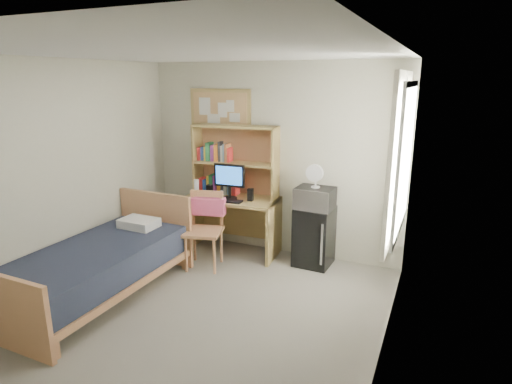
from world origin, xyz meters
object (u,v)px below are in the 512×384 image
at_px(desk, 232,225).
at_px(bed, 97,272).
at_px(speaker_left, 210,191).
at_px(mini_fridge, 314,236).
at_px(desk_fan, 316,177).
at_px(monitor, 229,182).
at_px(speaker_right, 250,195).
at_px(bulletin_board, 220,112).
at_px(microwave, 315,198).
at_px(desk_chair, 203,231).

relative_size(desk, bed, 0.61).
distance_m(bed, speaker_left, 1.84).
distance_m(mini_fridge, desk_fan, 0.79).
relative_size(monitor, speaker_right, 2.71).
bearing_deg(bulletin_board, speaker_left, -85.97).
distance_m(monitor, speaker_right, 0.33).
height_order(bed, microwave, microwave).
height_order(monitor, desk_fan, desk_fan).
xyz_separation_m(desk, desk_fan, (1.16, 0.06, 0.78)).
xyz_separation_m(speaker_left, desk_fan, (1.46, 0.14, 0.30)).
xyz_separation_m(mini_fridge, speaker_left, (-1.46, -0.16, 0.49)).
xyz_separation_m(desk_chair, speaker_right, (0.41, 0.55, 0.39)).
bearing_deg(bulletin_board, monitor, -49.47).
distance_m(bed, monitor, 2.01).
bearing_deg(bulletin_board, desk_chair, -76.55).
xyz_separation_m(bulletin_board, desk_chair, (0.22, -0.91, -1.43)).
xyz_separation_m(desk_chair, speaker_left, (-0.19, 0.51, 0.39)).
xyz_separation_m(desk, desk_chair, (-0.11, -0.59, 0.09)).
xyz_separation_m(mini_fridge, desk_fan, (-0.00, -0.02, 0.79)).
relative_size(desk_chair, microwave, 2.12).
bearing_deg(mini_fridge, desk, -173.19).
relative_size(desk_chair, speaker_right, 5.84).
bearing_deg(monitor, bed, -119.34).
relative_size(desk, microwave, 2.74).
bearing_deg(bed, monitor, 65.30).
distance_m(mini_fridge, microwave, 0.52).
relative_size(desk, monitor, 2.79).
height_order(bed, monitor, monitor).
bearing_deg(speaker_right, microwave, 2.66).
bearing_deg(bed, bulletin_board, 77.85).
bearing_deg(speaker_left, desk, 11.31).
xyz_separation_m(speaker_right, desk_fan, (0.86, 0.10, 0.30)).
bearing_deg(microwave, mini_fridge, 90.00).
xyz_separation_m(bed, microwave, (1.96, 1.80, 0.62)).
xyz_separation_m(bulletin_board, speaker_left, (0.03, -0.40, -1.04)).
xyz_separation_m(speaker_left, speaker_right, (0.60, 0.04, 0.00)).
relative_size(bed, microwave, 4.52).
bearing_deg(monitor, desk, 90.00).
height_order(bulletin_board, desk, bulletin_board).
xyz_separation_m(desk_chair, bed, (-0.69, -1.16, -0.20)).
distance_m(mini_fridge, bed, 2.68).
relative_size(bulletin_board, microwave, 2.01).
height_order(desk, speaker_right, speaker_right).
bearing_deg(speaker_left, desk_fan, 1.57).
bearing_deg(desk, desk_fan, -0.98).
height_order(bulletin_board, microwave, bulletin_board).
height_order(desk_chair, microwave, microwave).
bearing_deg(speaker_right, mini_fridge, 3.96).
distance_m(bulletin_board, mini_fridge, 2.15).
xyz_separation_m(mini_fridge, bed, (-1.96, -1.82, -0.10)).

